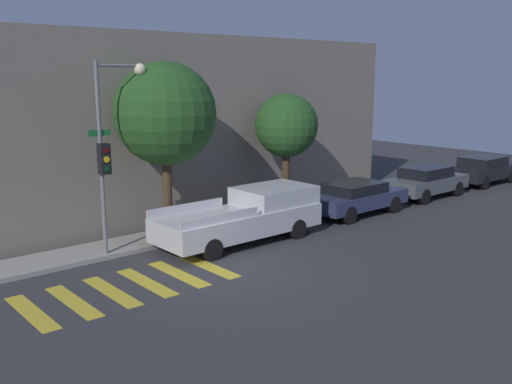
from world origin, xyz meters
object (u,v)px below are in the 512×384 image
at_px(sedan_far_end, 483,169).
at_px(traffic_light_pole, 111,137).
at_px(sedan_near_corner, 355,197).
at_px(pickup_truck, 247,215).
at_px(tree_near_corner, 165,114).
at_px(sedan_middle, 426,181).
at_px(tree_midblock, 286,126).

bearing_deg(sedan_far_end, traffic_light_pole, 176.31).
xyz_separation_m(traffic_light_pole, sedan_near_corner, (9.71, -1.27, -2.95)).
xyz_separation_m(pickup_truck, tree_near_corner, (-2.00, 1.68, 3.34)).
bearing_deg(sedan_near_corner, sedan_middle, -0.00).
height_order(pickup_truck, sedan_middle, pickup_truck).
bearing_deg(sedan_far_end, sedan_near_corner, 180.00).
height_order(sedan_near_corner, tree_near_corner, tree_near_corner).
xyz_separation_m(sedan_middle, tree_near_corner, (-12.54, 1.68, 3.45)).
bearing_deg(pickup_truck, sedan_middle, -0.00).
xyz_separation_m(sedan_far_end, tree_midblock, (-12.25, 1.68, 2.77)).
distance_m(sedan_near_corner, sedan_far_end, 10.03).
bearing_deg(sedan_far_end, pickup_truck, 180.00).
relative_size(traffic_light_pole, pickup_truck, 1.02).
distance_m(sedan_middle, tree_near_corner, 13.12).
bearing_deg(tree_near_corner, sedan_far_end, -5.44).
bearing_deg(pickup_truck, tree_near_corner, 140.04).
height_order(pickup_truck, tree_near_corner, tree_near_corner).
xyz_separation_m(sedan_middle, sedan_far_end, (5.09, 0.00, -0.00)).
relative_size(sedan_near_corner, tree_near_corner, 0.75).
distance_m(sedan_middle, tree_midblock, 7.86).
bearing_deg(tree_midblock, sedan_far_end, -7.80).
relative_size(sedan_near_corner, tree_midblock, 0.92).
bearing_deg(tree_near_corner, sedan_middle, -7.62).
height_order(tree_near_corner, tree_midblock, tree_near_corner).
height_order(traffic_light_pole, pickup_truck, traffic_light_pole).
bearing_deg(sedan_middle, sedan_far_end, 0.00).
bearing_deg(tree_near_corner, traffic_light_pole, -169.09).
bearing_deg(traffic_light_pole, tree_midblock, 3.11).
distance_m(traffic_light_pole, sedan_near_corner, 10.23).
distance_m(pickup_truck, tree_near_corner, 4.24).
xyz_separation_m(pickup_truck, tree_midblock, (3.38, 1.68, 2.65)).
relative_size(pickup_truck, sedan_middle, 1.34).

